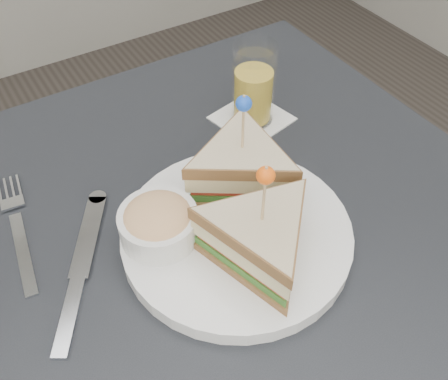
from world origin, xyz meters
TOP-DOWN VIEW (x-y plane):
  - table at (0.00, 0.00)m, footprint 0.80×0.80m
  - plate_meal at (0.01, -0.03)m, footprint 0.37×0.37m
  - cutlery_fork at (-0.23, 0.14)m, footprint 0.05×0.21m
  - cutlery_knife at (-0.19, 0.02)m, footprint 0.15×0.22m
  - drink_set at (0.16, 0.16)m, footprint 0.13×0.13m

SIDE VIEW (x-z plane):
  - table at x=0.00m, z-range 0.30..1.05m
  - cutlery_fork at x=-0.23m, z-range 0.75..0.76m
  - cutlery_knife at x=-0.19m, z-range 0.75..0.76m
  - plate_meal at x=0.01m, z-range 0.71..0.88m
  - drink_set at x=0.16m, z-range 0.74..0.88m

